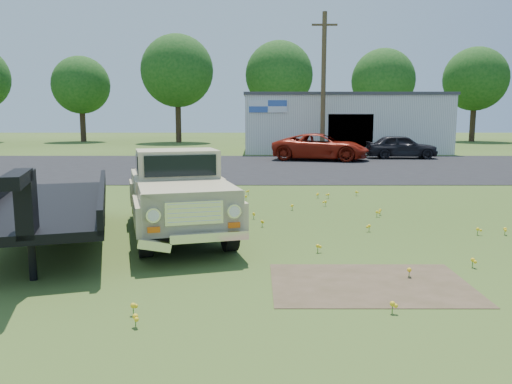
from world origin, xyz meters
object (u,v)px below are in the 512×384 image
(flatbed_trailer, at_px, (48,199))
(dark_sedan, at_px, (401,147))
(vintage_pickup_truck, at_px, (178,193))
(red_pickup, at_px, (321,147))

(flatbed_trailer, distance_m, dark_sedan, 24.26)
(vintage_pickup_truck, relative_size, dark_sedan, 1.21)
(dark_sedan, bearing_deg, flatbed_trailer, 150.28)
(vintage_pickup_truck, distance_m, red_pickup, 19.35)
(vintage_pickup_truck, bearing_deg, red_pickup, 58.21)
(vintage_pickup_truck, height_order, red_pickup, vintage_pickup_truck)
(flatbed_trailer, bearing_deg, vintage_pickup_truck, -2.20)
(red_pickup, height_order, dark_sedan, red_pickup)
(red_pickup, distance_m, dark_sedan, 5.23)
(flatbed_trailer, relative_size, red_pickup, 1.18)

